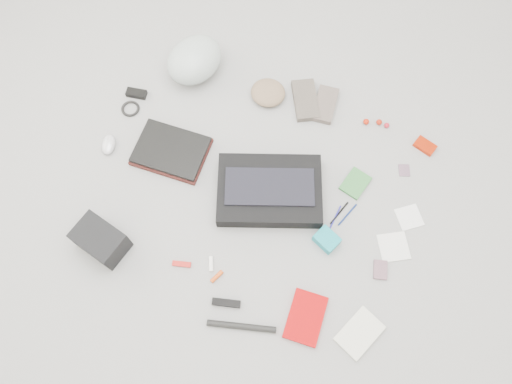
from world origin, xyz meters
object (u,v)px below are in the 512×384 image
(laptop, at_px, (171,150))
(book_red, at_px, (306,317))
(accordion_wallet, at_px, (327,240))
(messenger_bag, at_px, (269,190))
(bike_helmet, at_px, (194,60))
(camera_bag, at_px, (101,240))

(laptop, distance_m, book_red, 1.00)
(book_red, relative_size, accordion_wallet, 2.10)
(messenger_bag, height_order, book_red, messenger_bag)
(book_red, distance_m, accordion_wallet, 0.35)
(messenger_bag, bearing_deg, accordion_wallet, -41.45)
(accordion_wallet, bearing_deg, bike_helmet, 169.63)
(messenger_bag, distance_m, accordion_wallet, 0.34)
(laptop, relative_size, camera_bag, 1.55)
(accordion_wallet, bearing_deg, laptop, -166.16)
(laptop, relative_size, book_red, 1.52)
(laptop, distance_m, bike_helmet, 0.49)
(camera_bag, bearing_deg, bike_helmet, 103.08)
(messenger_bag, relative_size, accordion_wallet, 4.62)
(messenger_bag, height_order, laptop, messenger_bag)
(bike_helmet, height_order, book_red, bike_helmet)
(camera_bag, height_order, book_red, camera_bag)
(accordion_wallet, bearing_deg, messenger_bag, -176.98)
(camera_bag, distance_m, accordion_wallet, 1.00)
(bike_helmet, distance_m, accordion_wallet, 1.12)
(accordion_wallet, bearing_deg, book_red, -61.89)
(messenger_bag, relative_size, bike_helmet, 1.56)
(messenger_bag, xyz_separation_m, camera_bag, (-0.61, -0.49, 0.03))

